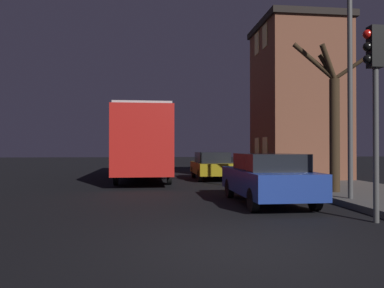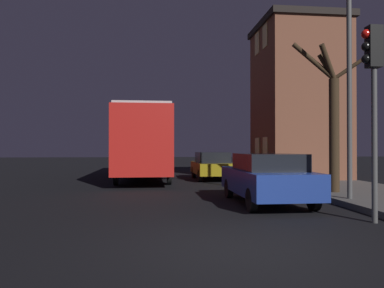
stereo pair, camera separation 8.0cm
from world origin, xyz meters
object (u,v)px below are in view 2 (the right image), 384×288
(streetlamp, at_px, (333,26))
(bus, at_px, (144,139))
(car_mid_lane, at_px, (212,165))
(car_near_lane, at_px, (267,177))
(traffic_light, at_px, (373,81))
(bare_tree, at_px, (333,118))

(streetlamp, bearing_deg, bus, 118.75)
(bus, xyz_separation_m, car_mid_lane, (3.44, -1.24, -1.34))
(streetlamp, distance_m, car_mid_lane, 9.99)
(streetlamp, distance_m, car_near_lane, 4.70)
(bus, bearing_deg, traffic_light, -67.86)
(streetlamp, xyz_separation_m, car_mid_lane, (-2.04, 8.76, -4.35))
(streetlamp, bearing_deg, car_mid_lane, 103.11)
(traffic_light, relative_size, car_mid_lane, 1.06)
(traffic_light, distance_m, bus, 13.54)
(car_mid_lane, bearing_deg, bare_tree, -68.54)
(bus, height_order, car_mid_lane, bus)
(car_near_lane, xyz_separation_m, car_mid_lane, (-0.23, 8.32, -0.03))
(streetlamp, relative_size, traffic_light, 1.55)
(bus, bearing_deg, streetlamp, -61.25)
(car_mid_lane, bearing_deg, car_near_lane, -88.41)
(bus, distance_m, car_mid_lane, 3.90)
(traffic_light, distance_m, bare_tree, 4.28)
(streetlamp, distance_m, traffic_light, 3.25)
(bare_tree, xyz_separation_m, car_mid_lane, (-2.82, 7.18, -1.86))
(streetlamp, height_order, traffic_light, streetlamp)
(streetlamp, xyz_separation_m, traffic_light, (-0.40, -2.51, -2.03))
(traffic_light, bearing_deg, car_mid_lane, 98.31)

